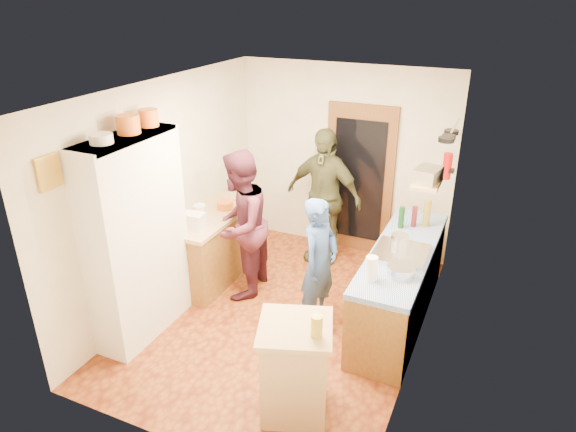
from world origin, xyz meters
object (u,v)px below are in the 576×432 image
Objects in this scene: island_base at (295,371)px; person_left at (244,224)px; person_hob at (321,265)px; right_counter_base at (399,287)px; person_back at (324,197)px; hutch_body at (137,239)px.

person_left reaches higher than island_base.
person_hob is (-0.27, 1.30, 0.32)m from island_base.
person_hob is (-0.78, -0.44, 0.33)m from right_counter_base.
person_left is 1.28m from person_back.
person_hob is 0.83× the size of person_left.
hutch_body is at bearing -152.53° from right_counter_base.
right_counter_base is (2.50, 1.30, -0.68)m from hutch_body.
person_hob is 0.81× the size of person_back.
person_hob is at bearing -61.96° from person_back.
person_back is (0.59, 1.14, 0.02)m from person_left.
hutch_body reaches higher than person_hob.
island_base is (1.98, -0.45, -0.67)m from hutch_body.
hutch_body is at bearing -36.70° from person_left.
person_left is (-1.08, 0.27, 0.16)m from person_hob.
right_counter_base is 1.69m from person_back.
person_hob is at bearing -150.43° from right_counter_base.
person_left is 0.98× the size of person_back.
island_base is at bearing -106.46° from right_counter_base.
person_back is at bearing 145.54° from person_left.
hutch_body is at bearing 126.74° from person_hob.
hutch_body is 2.56× the size of island_base.
island_base is at bearing 33.23° from person_left.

